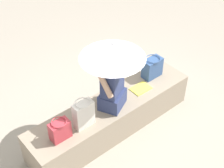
# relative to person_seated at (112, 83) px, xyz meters

# --- Properties ---
(ground_plane) EXTENTS (14.00, 14.00, 0.00)m
(ground_plane) POSITION_rel_person_seated_xyz_m (0.02, 0.04, -0.87)
(ground_plane) COLOR #9E9384
(stone_bench) EXTENTS (2.49, 0.57, 0.48)m
(stone_bench) POSITION_rel_person_seated_xyz_m (0.02, 0.04, -0.63)
(stone_bench) COLOR gray
(stone_bench) RESTS_ON ground
(person_seated) EXTENTS (0.51, 0.40, 0.90)m
(person_seated) POSITION_rel_person_seated_xyz_m (0.00, 0.00, 0.00)
(person_seated) COLOR navy
(person_seated) RESTS_ON stone_bench
(parasol) EXTENTS (0.79, 0.79, 1.02)m
(parasol) POSITION_rel_person_seated_xyz_m (-0.03, -0.04, 0.51)
(parasol) COLOR #B7B7BC
(parasol) RESTS_ON stone_bench
(handbag_black) EXTENTS (0.29, 0.22, 0.32)m
(handbag_black) POSITION_rel_person_seated_xyz_m (0.86, 0.11, -0.23)
(handbag_black) COLOR #335184
(handbag_black) RESTS_ON stone_bench
(tote_bag_canvas) EXTENTS (0.24, 0.18, 0.27)m
(tote_bag_canvas) POSITION_rel_person_seated_xyz_m (-0.83, -0.04, -0.26)
(tote_bag_canvas) COLOR #B2333D
(tote_bag_canvas) RESTS_ON stone_bench
(shoulder_bag_spare) EXTENTS (0.26, 0.19, 0.38)m
(shoulder_bag_spare) POSITION_rel_person_seated_xyz_m (-0.49, -0.05, -0.20)
(shoulder_bag_spare) COLOR silver
(shoulder_bag_spare) RESTS_ON stone_bench
(magazine) EXTENTS (0.28, 0.20, 0.01)m
(magazine) POSITION_rel_person_seated_xyz_m (0.53, 0.00, -0.38)
(magazine) COLOR #EAE04C
(magazine) RESTS_ON stone_bench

